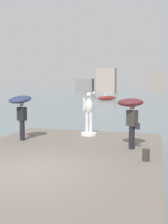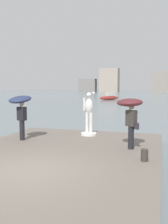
# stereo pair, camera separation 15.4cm
# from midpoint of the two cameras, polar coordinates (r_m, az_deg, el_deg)

# --- Properties ---
(ground_plane) EXTENTS (400.00, 400.00, 0.00)m
(ground_plane) POSITION_cam_midpoint_polar(r_m,az_deg,el_deg) (46.59, 12.63, 2.06)
(ground_plane) COLOR slate
(pier) EXTENTS (7.23, 9.84, 0.40)m
(pier) POSITION_cam_midpoint_polar(r_m,az_deg,el_deg) (9.36, -5.86, -10.26)
(pier) COLOR #70665B
(pier) RESTS_ON ground
(statue_white_figure) EXTENTS (0.77, 0.95, 2.12)m
(statue_white_figure) POSITION_cam_midpoint_polar(r_m,az_deg,el_deg) (12.52, 1.47, -1.30)
(statue_white_figure) COLOR white
(statue_white_figure) RESTS_ON pier
(onlooker_left) EXTENTS (1.21, 1.24, 2.03)m
(onlooker_left) POSITION_cam_midpoint_polar(r_m,az_deg,el_deg) (11.67, -13.53, 1.55)
(onlooker_left) COLOR black
(onlooker_left) RESTS_ON pier
(onlooker_right) EXTENTS (1.35, 1.36, 1.94)m
(onlooker_right) POSITION_cam_midpoint_polar(r_m,az_deg,el_deg) (9.88, 10.65, 0.71)
(onlooker_right) COLOR black
(onlooker_right) RESTS_ON pier
(mooring_bollard) EXTENTS (0.23, 0.23, 0.39)m
(mooring_bollard) POSITION_cam_midpoint_polar(r_m,az_deg,el_deg) (8.50, 13.78, -9.28)
(mooring_bollard) COLOR #38332D
(mooring_bollard) RESTS_ON pier
(boat_mid) EXTENTS (3.96, 4.89, 1.55)m
(boat_mid) POSITION_cam_midpoint_polar(r_m,az_deg,el_deg) (54.82, 5.75, 3.28)
(boat_mid) COLOR #9E2D28
(boat_mid) RESTS_ON ground
(distant_skyline) EXTENTS (70.64, 12.68, 12.46)m
(distant_skyline) POSITION_cam_midpoint_polar(r_m,az_deg,el_deg) (135.27, 12.34, 6.50)
(distant_skyline) COLOR gray
(distant_skyline) RESTS_ON ground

